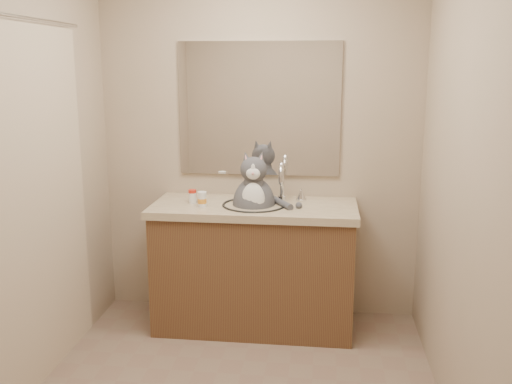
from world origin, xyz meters
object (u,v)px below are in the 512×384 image
grey_canister (201,197)px  cat (254,201)px  pill_bottle_redcap (192,196)px  pill_bottle_orange (202,200)px

grey_canister → cat: bearing=-3.5°
pill_bottle_redcap → grey_canister: (0.05, 0.03, -0.01)m
cat → grey_canister: bearing=172.0°
pill_bottle_redcap → pill_bottle_orange: 0.13m
cat → grey_canister: size_ratio=7.51×
pill_bottle_orange → grey_canister: size_ratio=1.32×
cat → pill_bottle_redcap: bearing=176.3°
cat → pill_bottle_orange: size_ratio=5.69×
cat → pill_bottle_redcap: (-0.41, -0.01, 0.02)m
pill_bottle_redcap → cat: bearing=0.8°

